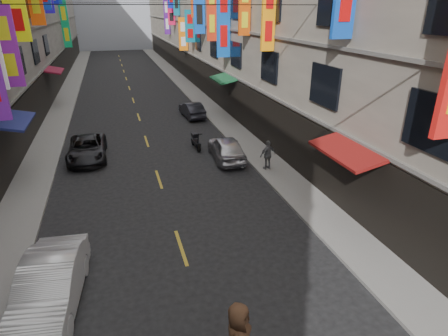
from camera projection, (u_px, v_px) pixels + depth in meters
sidewalk_left at (63, 104)px, 32.83m from camera, size 2.00×90.00×0.12m
sidewalk_right at (197, 96)px, 35.97m from camera, size 2.00×90.00×0.12m
street_awnings at (124, 112)px, 18.82m from camera, size 13.99×35.20×0.41m
lane_markings at (136, 108)px, 31.78m from camera, size 0.12×80.20×0.01m
scooter_far_right at (196, 141)px, 22.53m from camera, size 0.50×1.80×1.14m
car_left_mid at (50, 287)px, 10.38m from camera, size 1.97×4.44×1.42m
car_left_far at (87, 149)px, 20.87m from camera, size 2.07×4.38×1.21m
car_right_mid at (226, 148)px, 20.80m from camera, size 1.77×3.97×1.33m
car_right_far at (192, 110)px, 28.91m from camera, size 1.51×3.64×1.17m
pedestrian_rfar at (268, 155)px, 19.17m from camera, size 0.99×0.68×1.55m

